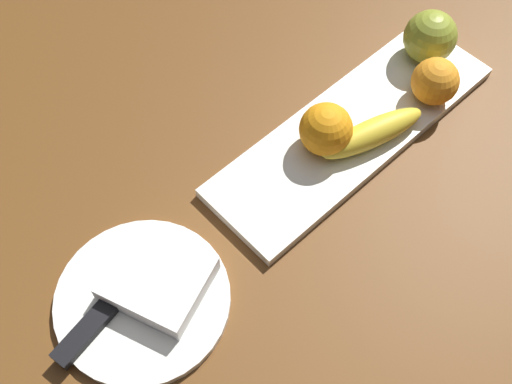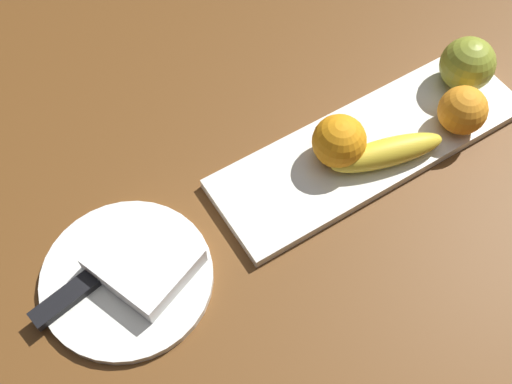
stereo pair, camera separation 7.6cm
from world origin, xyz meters
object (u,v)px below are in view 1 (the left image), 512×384
(orange_near_apple, at_px, (435,81))
(knife, at_px, (96,321))
(fruit_tray, at_px, (352,129))
(banana, at_px, (372,133))
(orange_near_banana, at_px, (326,129))
(apple, at_px, (430,37))
(dinner_plate, at_px, (143,300))
(folded_napkin, at_px, (158,279))

(orange_near_apple, height_order, knife, orange_near_apple)
(fruit_tray, relative_size, banana, 2.89)
(banana, distance_m, orange_near_banana, 0.07)
(apple, height_order, orange_near_apple, apple)
(orange_near_banana, bearing_deg, apple, 2.73)
(orange_near_banana, height_order, dinner_plate, orange_near_banana)
(fruit_tray, bearing_deg, orange_near_apple, -18.59)
(fruit_tray, xyz_separation_m, knife, (-0.42, 0.01, 0.01))
(folded_napkin, xyz_separation_m, knife, (-0.08, 0.01, -0.01))
(apple, height_order, knife, apple)
(orange_near_apple, distance_m, dinner_plate, 0.49)
(fruit_tray, height_order, apple, apple)
(apple, xyz_separation_m, dinner_plate, (-0.54, -0.02, -0.05))
(orange_near_apple, distance_m, folded_napkin, 0.46)
(banana, distance_m, orange_near_apple, 0.12)
(fruit_tray, xyz_separation_m, dinner_plate, (-0.37, 0.00, -0.00))
(folded_napkin, bearing_deg, apple, 1.79)
(knife, bearing_deg, apple, -10.48)
(orange_near_banana, height_order, folded_napkin, orange_near_banana)
(apple, relative_size, folded_napkin, 0.68)
(folded_napkin, bearing_deg, knife, 171.91)
(fruit_tray, bearing_deg, orange_near_banana, 174.47)
(fruit_tray, distance_m, knife, 0.42)
(banana, xyz_separation_m, knife, (-0.42, 0.05, -0.02))
(orange_near_banana, xyz_separation_m, knife, (-0.37, 0.01, -0.03))
(dinner_plate, xyz_separation_m, knife, (-0.06, 0.01, 0.01))
(orange_near_banana, bearing_deg, orange_near_apple, -14.63)
(orange_near_banana, bearing_deg, folded_napkin, -178.96)
(banana, relative_size, knife, 0.87)
(apple, distance_m, dinner_plate, 0.54)
(orange_near_banana, bearing_deg, banana, -37.41)
(dinner_plate, distance_m, knife, 0.06)
(apple, bearing_deg, fruit_tray, -174.71)
(orange_near_apple, bearing_deg, banana, 177.29)
(fruit_tray, bearing_deg, banana, -94.93)
(orange_near_banana, xyz_separation_m, folded_napkin, (-0.29, -0.01, -0.02))
(dinner_plate, xyz_separation_m, folded_napkin, (0.03, 0.00, 0.02))
(banana, distance_m, knife, 0.42)
(fruit_tray, bearing_deg, folded_napkin, 180.00)
(fruit_tray, height_order, orange_near_apple, orange_near_apple)
(fruit_tray, xyz_separation_m, orange_near_banana, (-0.05, 0.01, 0.04))
(fruit_tray, distance_m, dinner_plate, 0.37)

